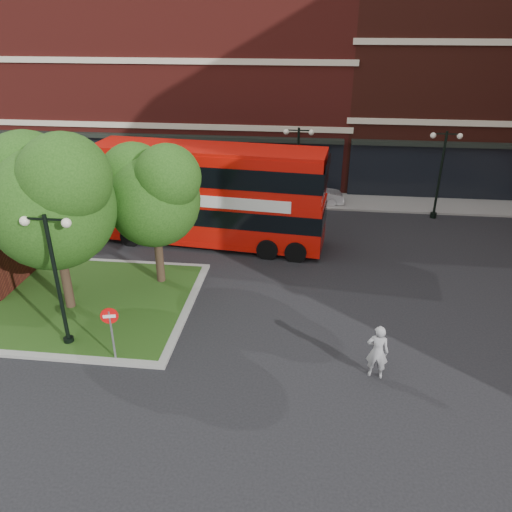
# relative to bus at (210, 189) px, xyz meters

# --- Properties ---
(ground) EXTENTS (120.00, 120.00, 0.00)m
(ground) POSITION_rel_bus_xyz_m (2.16, -9.60, -2.87)
(ground) COLOR black
(ground) RESTS_ON ground
(pavement_far) EXTENTS (44.00, 3.00, 0.12)m
(pavement_far) POSITION_rel_bus_xyz_m (2.16, 6.90, -2.81)
(pavement_far) COLOR slate
(pavement_far) RESTS_ON ground
(terrace_far_left) EXTENTS (26.00, 12.00, 14.00)m
(terrace_far_left) POSITION_rel_bus_xyz_m (-5.84, 14.40, 4.13)
(terrace_far_left) COLOR maroon
(terrace_far_left) RESTS_ON ground
(terrace_far_right) EXTENTS (18.00, 12.00, 16.00)m
(terrace_far_right) POSITION_rel_bus_xyz_m (16.16, 14.40, 5.13)
(terrace_far_right) COLOR #471911
(terrace_far_right) RESTS_ON ground
(traffic_island) EXTENTS (12.60, 7.60, 0.15)m
(traffic_island) POSITION_rel_bus_xyz_m (-5.84, -6.60, -2.80)
(traffic_island) COLOR gray
(traffic_island) RESTS_ON ground
(tree_island_west) EXTENTS (5.40, 4.71, 7.21)m
(tree_island_west) POSITION_rel_bus_xyz_m (-4.43, -7.03, 1.92)
(tree_island_west) COLOR #2D2116
(tree_island_west) RESTS_ON ground
(tree_island_east) EXTENTS (4.46, 3.90, 6.29)m
(tree_island_east) POSITION_rel_bus_xyz_m (-1.42, -4.54, 1.37)
(tree_island_east) COLOR #2D2116
(tree_island_east) RESTS_ON ground
(lamp_island) EXTENTS (1.72, 0.36, 5.00)m
(lamp_island) POSITION_rel_bus_xyz_m (-3.34, -9.40, -0.04)
(lamp_island) COLOR black
(lamp_island) RESTS_ON ground
(lamp_far_left) EXTENTS (1.72, 0.36, 5.00)m
(lamp_far_left) POSITION_rel_bus_xyz_m (4.16, 4.90, -0.04)
(lamp_far_left) COLOR black
(lamp_far_left) RESTS_ON ground
(lamp_far_right) EXTENTS (1.72, 0.36, 5.00)m
(lamp_far_right) POSITION_rel_bus_xyz_m (12.16, 4.90, -0.04)
(lamp_far_right) COLOR black
(lamp_far_right) RESTS_ON ground
(bus) EXTENTS (11.66, 3.73, 4.38)m
(bus) POSITION_rel_bus_xyz_m (0.00, 0.00, 0.00)
(bus) COLOR red
(bus) RESTS_ON ground
(woman) EXTENTS (0.77, 0.57, 1.93)m
(woman) POSITION_rel_bus_xyz_m (7.40, -9.88, -1.91)
(woman) COLOR gray
(woman) RESTS_ON ground
(car_silver) EXTENTS (4.65, 2.35, 1.52)m
(car_silver) POSITION_rel_bus_xyz_m (1.54, 6.40, -2.11)
(car_silver) COLOR silver
(car_silver) RESTS_ON ground
(car_white) EXTENTS (3.82, 1.67, 1.22)m
(car_white) POSITION_rel_bus_xyz_m (5.16, 6.35, -2.26)
(car_white) COLOR silver
(car_white) RESTS_ON ground
(no_entry_sign) EXTENTS (0.57, 0.19, 2.11)m
(no_entry_sign) POSITION_rel_bus_xyz_m (-1.34, -10.10, -1.37)
(no_entry_sign) COLOR slate
(no_entry_sign) RESTS_ON ground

